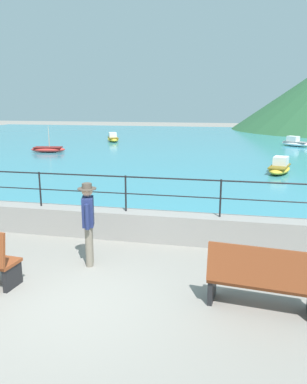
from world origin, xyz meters
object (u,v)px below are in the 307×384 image
at_px(bench_far, 261,279).
at_px(boat_1, 48,149).
at_px(person_walking, 88,220).
at_px(boat_3, 113,138).
at_px(boat_0, 280,167).
at_px(boat_2, 295,143).

xyz_separation_m(bench_far, boat_1, (-12.79, 17.46, -0.30)).
bearing_deg(person_walking, boat_3, 106.92).
relative_size(boat_1, boat_3, 0.98).
bearing_deg(boat_1, boat_0, -18.33).
bearing_deg(boat_2, boat_3, 177.84).
bearing_deg(boat_3, boat_1, -104.42).
bearing_deg(bench_far, boat_0, 82.35).
distance_m(bench_far, boat_2, 25.16).
relative_size(boat_1, boat_2, 1.02).
height_order(person_walking, boat_3, person_walking).
relative_size(bench_far, boat_3, 0.71).
xyz_separation_m(boat_1, boat_2, (16.97, 7.35, 0.07)).
distance_m(boat_0, boat_3, 17.80).
distance_m(person_walking, boat_0, 12.63).
bearing_deg(boat_0, boat_3, 134.43).
relative_size(person_walking, boat_3, 0.71).
xyz_separation_m(person_walking, boat_0, (5.08, 11.55, -0.65)).
xyz_separation_m(boat_2, boat_3, (-14.94, 0.56, 0.00)).
bearing_deg(boat_2, boat_1, -156.60).
height_order(bench_far, person_walking, person_walking).
distance_m(boat_1, boat_3, 8.17).
bearing_deg(person_walking, boat_0, 66.27).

